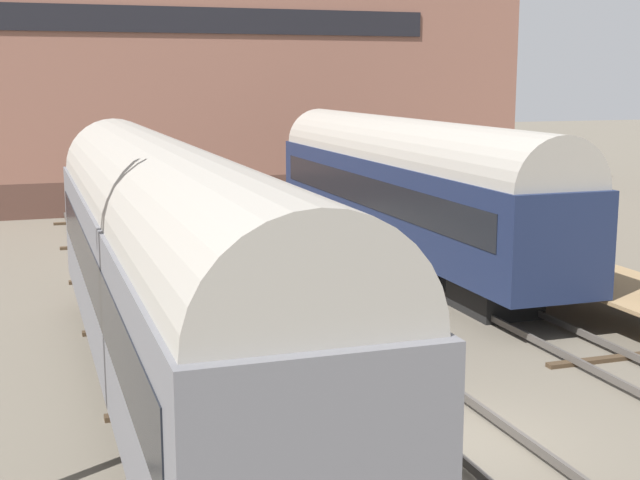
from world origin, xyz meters
name	(u,v)px	position (x,y,z in m)	size (l,w,h in m)	color
ground_plane	(469,439)	(0.00, 0.00, 0.00)	(200.00, 200.00, 0.00)	#60594C
track_left	(202,469)	(-4.89, 0.00, 0.14)	(2.60, 60.00, 0.26)	#4C4742
track_middle	(469,432)	(0.00, 0.00, 0.14)	(2.60, 60.00, 0.26)	#4C4742
train_car_navy	(406,183)	(4.89, 13.87, 2.92)	(2.93, 18.81, 5.11)	black
train_car_grey	(167,259)	(-4.89, 3.05, 3.06)	(2.84, 18.60, 5.32)	black
person_worker	(413,435)	(-1.88, -1.64, 0.98)	(0.32, 0.32, 1.64)	#282833
warehouse_building	(141,42)	(-1.17, 33.95, 8.25)	(38.42, 10.11, 16.49)	#4F342A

